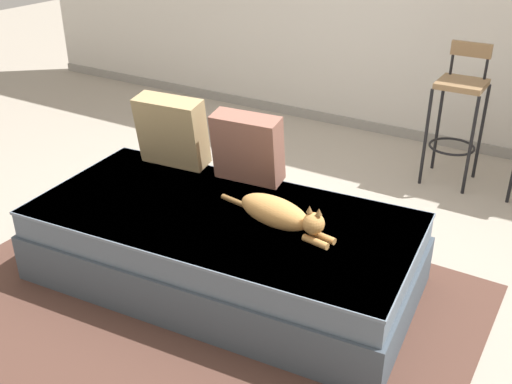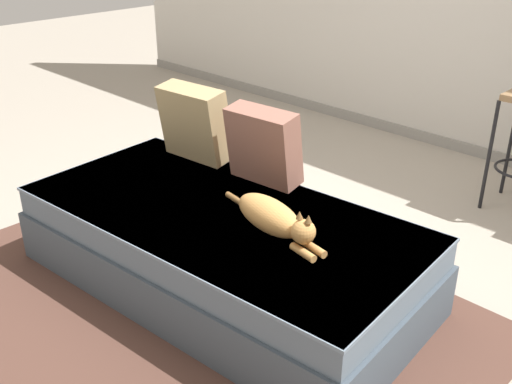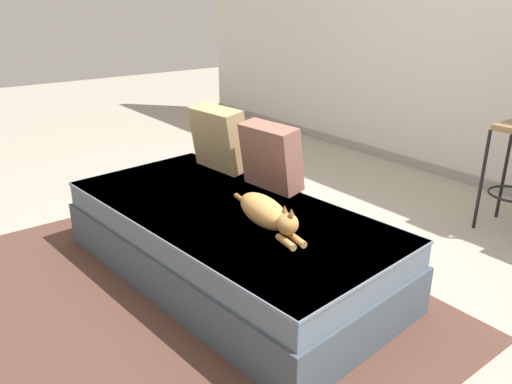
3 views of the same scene
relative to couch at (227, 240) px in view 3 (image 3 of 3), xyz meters
name	(u,v)px [view 3 (image 3 of 3)]	position (x,y,z in m)	size (l,w,h in m)	color
ground_plane	(278,253)	(0.00, 0.40, -0.22)	(16.00, 16.00, 0.00)	#A89E8E
wall_back_panel	(493,32)	(0.00, 2.65, 1.08)	(8.00, 0.10, 2.60)	silver
wall_baseboard_trim	(465,178)	(0.00, 2.60, -0.17)	(8.00, 0.02, 0.09)	gray
area_rug	(185,288)	(0.00, -0.30, -0.22)	(2.78, 2.12, 0.01)	brown
couch	(227,240)	(0.00, 0.00, 0.00)	(2.16, 1.20, 0.43)	#44505B
throw_pillow_corner	(219,138)	(-0.61, 0.36, 0.43)	(0.44, 0.25, 0.44)	tan
throw_pillow_middle	(271,157)	(-0.09, 0.40, 0.42)	(0.42, 0.24, 0.42)	#936051
cat	(266,213)	(0.33, 0.03, 0.29)	(0.74, 0.23, 0.19)	tan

